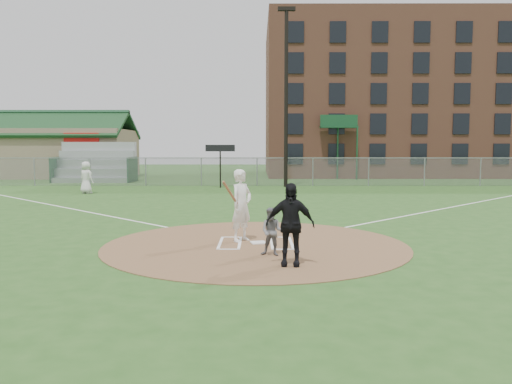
{
  "coord_description": "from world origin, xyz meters",
  "views": [
    {
      "loc": [
        0.06,
        -13.71,
        2.67
      ],
      "look_at": [
        0.0,
        2.0,
        1.3
      ],
      "focal_mm": 35.0,
      "sensor_mm": 36.0,
      "label": 1
    }
  ],
  "objects_px": {
    "umpire": "(290,224)",
    "batter_at_plate": "(241,205)",
    "home_plate": "(258,242)",
    "catcher": "(272,232)",
    "ondeck_player": "(86,178)"
  },
  "relations": [
    {
      "from": "catcher",
      "to": "ondeck_player",
      "type": "distance_m",
      "value": 20.24
    },
    {
      "from": "umpire",
      "to": "catcher",
      "type": "bearing_deg",
      "value": 116.82
    },
    {
      "from": "umpire",
      "to": "ondeck_player",
      "type": "height_order",
      "value": "umpire"
    },
    {
      "from": "ondeck_player",
      "to": "umpire",
      "type": "bearing_deg",
      "value": 149.45
    },
    {
      "from": "catcher",
      "to": "batter_at_plate",
      "type": "relative_size",
      "value": 0.58
    },
    {
      "from": "home_plate",
      "to": "catcher",
      "type": "bearing_deg",
      "value": -78.34
    },
    {
      "from": "home_plate",
      "to": "umpire",
      "type": "bearing_deg",
      "value": -75.09
    },
    {
      "from": "catcher",
      "to": "batter_at_plate",
      "type": "distance_m",
      "value": 2.14
    },
    {
      "from": "catcher",
      "to": "ondeck_player",
      "type": "bearing_deg",
      "value": 135.87
    },
    {
      "from": "catcher",
      "to": "home_plate",
      "type": "bearing_deg",
      "value": 116.12
    },
    {
      "from": "home_plate",
      "to": "umpire",
      "type": "height_order",
      "value": "umpire"
    },
    {
      "from": "batter_at_plate",
      "to": "ondeck_player",
      "type": "bearing_deg",
      "value": 122.37
    },
    {
      "from": "umpire",
      "to": "batter_at_plate",
      "type": "bearing_deg",
      "value": 118.92
    },
    {
      "from": "ondeck_player",
      "to": "batter_at_plate",
      "type": "distance_m",
      "value": 18.17
    },
    {
      "from": "catcher",
      "to": "umpire",
      "type": "bearing_deg",
      "value": -55.7
    }
  ]
}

